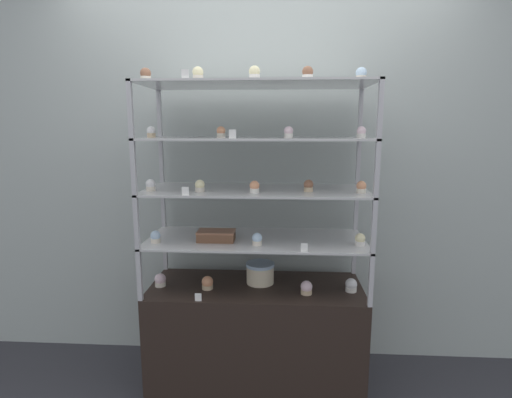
{
  "coord_description": "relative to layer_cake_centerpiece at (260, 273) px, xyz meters",
  "views": [
    {
      "loc": [
        0.14,
        -2.23,
        1.57
      ],
      "look_at": [
        0.0,
        0.0,
        1.16
      ],
      "focal_mm": 28.0,
      "sensor_mm": 36.0,
      "label": 1
    }
  ],
  "objects": [
    {
      "name": "price_tag_3",
      "position": [
        -0.13,
        -0.28,
        0.83
      ],
      "size": [
        0.04,
        0.0,
        0.04
      ],
      "color": "white",
      "rests_on": "display_riser_upper"
    },
    {
      "name": "cupcake_14",
      "position": [
        0.16,
        -0.14,
        0.84
      ],
      "size": [
        0.05,
        0.05,
        0.06
      ],
      "color": "white",
      "rests_on": "display_riser_upper"
    },
    {
      "name": "cupcake_18",
      "position": [
        -0.02,
        -0.17,
        1.13
      ],
      "size": [
        0.06,
        0.06,
        0.07
      ],
      "color": "white",
      "rests_on": "display_riser_top"
    },
    {
      "name": "price_tag_2",
      "position": [
        -0.37,
        -0.28,
        0.54
      ],
      "size": [
        0.04,
        0.0,
        0.04
      ],
      "color": "white",
      "rests_on": "display_riser_middle"
    },
    {
      "name": "display_riser_top",
      "position": [
        -0.02,
        -0.04,
        1.08
      ],
      "size": [
        1.25,
        0.51,
        0.29
      ],
      "color": "#B7B7BC",
      "rests_on": "display_riser_upper"
    },
    {
      "name": "cupcake_4",
      "position": [
        -0.58,
        -0.16,
        0.26
      ],
      "size": [
        0.06,
        0.06,
        0.07
      ],
      "color": "beige",
      "rests_on": "display_riser_lower"
    },
    {
      "name": "cupcake_11",
      "position": [
        0.55,
        -0.15,
        0.55
      ],
      "size": [
        0.05,
        0.05,
        0.06
      ],
      "color": "beige",
      "rests_on": "display_riser_middle"
    },
    {
      "name": "cupcake_2",
      "position": [
        0.27,
        -0.15,
        -0.03
      ],
      "size": [
        0.07,
        0.07,
        0.08
      ],
      "color": "#CCB28C",
      "rests_on": "display_base"
    },
    {
      "name": "ground_plane",
      "position": [
        -0.02,
        -0.04,
        -0.7
      ],
      "size": [
        20.0,
        20.0,
        0.0
      ],
      "primitive_type": "plane",
      "color": "#2D2D33"
    },
    {
      "name": "cupcake_9",
      "position": [
        -0.02,
        -0.17,
        0.55
      ],
      "size": [
        0.05,
        0.05,
        0.06
      ],
      "color": "white",
      "rests_on": "display_riser_middle"
    },
    {
      "name": "cupcake_10",
      "position": [
        0.27,
        -0.11,
        0.55
      ],
      "size": [
        0.05,
        0.05,
        0.06
      ],
      "color": "#CCB28C",
      "rests_on": "display_riser_middle"
    },
    {
      "name": "cupcake_5",
      "position": [
        -0.01,
        -0.18,
        0.26
      ],
      "size": [
        0.06,
        0.06,
        0.07
      ],
      "color": "beige",
      "rests_on": "display_riser_lower"
    },
    {
      "name": "cupcake_7",
      "position": [
        -0.6,
        -0.14,
        0.55
      ],
      "size": [
        0.05,
        0.05,
        0.06
      ],
      "color": "beige",
      "rests_on": "display_riser_middle"
    },
    {
      "name": "price_tag_4",
      "position": [
        -0.35,
        -0.28,
        1.12
      ],
      "size": [
        0.04,
        0.0,
        0.04
      ],
      "color": "white",
      "rests_on": "display_riser_top"
    },
    {
      "name": "cupcake_15",
      "position": [
        0.53,
        -0.13,
        0.84
      ],
      "size": [
        0.05,
        0.05,
        0.06
      ],
      "color": "white",
      "rests_on": "display_riser_upper"
    },
    {
      "name": "cupcake_19",
      "position": [
        0.25,
        -0.14,
        1.13
      ],
      "size": [
        0.06,
        0.06,
        0.07
      ],
      "color": "white",
      "rests_on": "display_riser_top"
    },
    {
      "name": "cupcake_6",
      "position": [
        0.55,
        -0.15,
        0.26
      ],
      "size": [
        0.06,
        0.06,
        0.07
      ],
      "color": "white",
      "rests_on": "display_riser_lower"
    },
    {
      "name": "cupcake_17",
      "position": [
        -0.32,
        -0.16,
        1.13
      ],
      "size": [
        0.06,
        0.06,
        0.07
      ],
      "color": "beige",
      "rests_on": "display_riser_top"
    },
    {
      "name": "cupcake_13",
      "position": [
        -0.21,
        -0.09,
        0.84
      ],
      "size": [
        0.05,
        0.05,
        0.06
      ],
      "color": "beige",
      "rests_on": "display_riser_upper"
    },
    {
      "name": "display_riser_upper",
      "position": [
        -0.02,
        -0.04,
        0.79
      ],
      "size": [
        1.25,
        0.51,
        0.29
      ],
      "color": "#B7B7BC",
      "rests_on": "display_riser_middle"
    },
    {
      "name": "back_wall",
      "position": [
        -0.02,
        0.36,
        0.6
      ],
      "size": [
        8.0,
        0.05,
        2.6
      ],
      "color": "#A8B2AD",
      "rests_on": "ground_plane"
    },
    {
      "name": "price_tag_1",
      "position": [
        0.24,
        -0.28,
        0.25
      ],
      "size": [
        0.04,
        0.0,
        0.04
      ],
      "color": "white",
      "rests_on": "display_riser_lower"
    },
    {
      "name": "display_base",
      "position": [
        -0.02,
        -0.04,
        -0.38
      ],
      "size": [
        1.25,
        0.51,
        0.64
      ],
      "color": "black",
      "rests_on": "ground_plane"
    },
    {
      "name": "cupcake_12",
      "position": [
        -0.6,
        -0.09,
        0.84
      ],
      "size": [
        0.05,
        0.05,
        0.06
      ],
      "color": "#CCB28C",
      "rests_on": "display_riser_upper"
    },
    {
      "name": "display_riser_middle",
      "position": [
        -0.02,
        -0.04,
        0.5
      ],
      "size": [
        1.25,
        0.51,
        0.29
      ],
      "color": "#B7B7BC",
      "rests_on": "display_riser_lower"
    },
    {
      "name": "cupcake_20",
      "position": [
        0.53,
        -0.09,
        1.13
      ],
      "size": [
        0.06,
        0.06,
        0.07
      ],
      "color": "beige",
      "rests_on": "display_riser_top"
    },
    {
      "name": "price_tag_0",
      "position": [
        -0.32,
        -0.28,
        -0.04
      ],
      "size": [
        0.04,
        0.0,
        0.04
      ],
      "color": "white",
      "rests_on": "display_base"
    },
    {
      "name": "layer_cake_centerpiece",
      "position": [
        0.0,
        0.0,
        0.0
      ],
      "size": [
        0.17,
        0.17,
        0.13
      ],
      "color": "beige",
      "rests_on": "display_base"
    },
    {
      "name": "cupcake_0",
      "position": [
        -0.59,
        -0.08,
        -0.03
      ],
      "size": [
        0.07,
        0.07,
        0.08
      ],
      "color": "beige",
      "rests_on": "display_base"
    },
    {
      "name": "cupcake_16",
      "position": [
        -0.6,
        -0.13,
        1.13
      ],
      "size": [
        0.06,
        0.06,
        0.07
      ],
      "color": "beige",
      "rests_on": "display_riser_top"
    },
    {
      "name": "sheet_cake_frosted",
      "position": [
        -0.24,
        -0.1,
        0.26
      ],
      "size": [
        0.21,
        0.12,
        0.06
      ],
      "color": "brown",
      "rests_on": "display_riser_lower"
    },
    {
      "name": "cupcake_1",
      "position": [
        -0.3,
        -0.11,
        -0.03
      ],
      "size": [
        0.07,
        0.07,
        0.08
      ],
      "color": "#CCB28C",
      "rests_on": "display_base"
    },
    {
      "name": "cupcake_3",
      "position": [
        0.53,
        -0.09,
        -0.03
      ],
      "size": [
        0.07,
        0.07,
        0.08
      ],
      "color": "white",
      "rests_on": "display_base"
    },
    {
      "name": "display_riser_lower",
      "position": [
        -0.02,
        -0.04,
        0.21
      ],
      "size": [
        1.25,
        0.51,
        0.29
      ],
      "color": "#B7B7BC",
      "rests_on": "display_base"
    },
    {
      "name": "cupcake_8",
      "position": [
        -0.32,
        -0.15,
        0.55
      ],
      "size": [
        0.05,
        0.05,
        0.06
      ],
      "color": "beige",
      "rests_on": "display_riser_middle"
    }
  ]
}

